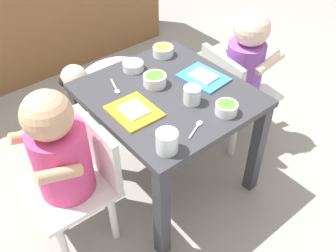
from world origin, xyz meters
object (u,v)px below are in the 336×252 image
at_px(spoon_by_left_tray, 116,88).
at_px(dog, 104,75).
at_px(dining_table, 168,110).
at_px(food_tray_right, 204,77).
at_px(water_cup_right, 192,96).
at_px(cereal_bowl_left_side, 163,51).
at_px(seated_child_right, 243,65).
at_px(veggie_bowl_far, 226,108).
at_px(veggie_bowl_near, 155,80).
at_px(water_cup_left, 167,143).
at_px(cereal_bowl_right_side, 133,66).
at_px(food_tray_left, 134,111).
at_px(seated_child_left, 64,156).
at_px(spoon_by_right_tray, 196,128).

bearing_deg(spoon_by_left_tray, dog, 66.02).
xyz_separation_m(dining_table, food_tray_right, (0.17, -0.02, 0.09)).
height_order(food_tray_right, water_cup_right, water_cup_right).
bearing_deg(dog, cereal_bowl_left_side, -79.45).
height_order(seated_child_right, veggie_bowl_far, seated_child_right).
bearing_deg(dining_table, veggie_bowl_near, 94.99).
xyz_separation_m(food_tray_right, water_cup_left, (-0.36, -0.22, 0.03)).
bearing_deg(cereal_bowl_right_side, food_tray_left, -124.94).
bearing_deg(seated_child_left, food_tray_right, -1.34).
relative_size(food_tray_right, spoon_by_left_tray, 1.93).
bearing_deg(seated_child_right, food_tray_left, -177.34).
xyz_separation_m(dining_table, cereal_bowl_right_side, (-0.01, 0.21, 0.10)).
height_order(dining_table, spoon_by_right_tray, spoon_by_right_tray).
distance_m(cereal_bowl_left_side, spoon_by_left_tray, 0.30).
distance_m(seated_child_right, food_tray_right, 0.28).
bearing_deg(dog, veggie_bowl_near, -98.75).
bearing_deg(seated_child_left, cereal_bowl_left_side, 20.68).
relative_size(food_tray_left, spoon_by_left_tray, 1.77).
bearing_deg(dog, spoon_by_right_tray, -99.09).
xyz_separation_m(water_cup_left, spoon_by_left_tray, (0.06, 0.38, -0.03)).
bearing_deg(water_cup_left, spoon_by_right_tray, 7.01).
xyz_separation_m(dog, food_tray_left, (-0.25, -0.65, 0.28)).
relative_size(food_tray_left, veggie_bowl_far, 2.26).
distance_m(seated_child_left, seated_child_right, 0.88).
bearing_deg(seated_child_left, veggie_bowl_near, 9.58).
bearing_deg(veggie_bowl_far, dog, 89.89).
distance_m(seated_child_left, veggie_bowl_near, 0.44).
height_order(water_cup_left, cereal_bowl_right_side, water_cup_left).
distance_m(water_cup_right, spoon_by_left_tray, 0.30).
bearing_deg(veggie_bowl_near, spoon_by_left_tray, 150.36).
relative_size(cereal_bowl_right_side, spoon_by_right_tray, 0.87).
height_order(water_cup_right, spoon_by_left_tray, water_cup_right).
height_order(food_tray_right, cereal_bowl_left_side, cereal_bowl_left_side).
height_order(dining_table, dog, dining_table).
relative_size(water_cup_right, spoon_by_right_tray, 0.65).
bearing_deg(water_cup_right, cereal_bowl_left_side, 68.36).
bearing_deg(veggie_bowl_far, food_tray_right, 66.81).
relative_size(dog, water_cup_left, 6.50).
xyz_separation_m(veggie_bowl_far, veggie_bowl_near, (-0.08, 0.29, 0.00)).
xyz_separation_m(water_cup_left, cereal_bowl_left_side, (0.35, 0.46, -0.01)).
xyz_separation_m(veggie_bowl_far, cereal_bowl_right_side, (-0.09, 0.43, -0.00)).
bearing_deg(veggie_bowl_far, veggie_bowl_near, 106.17).
relative_size(dining_table, water_cup_right, 9.43).
height_order(dining_table, water_cup_left, water_cup_left).
height_order(water_cup_right, spoon_by_right_tray, water_cup_right).
height_order(food_tray_left, food_tray_right, same).
bearing_deg(veggie_bowl_far, seated_child_right, 32.93).
bearing_deg(food_tray_right, water_cup_left, -149.08).
bearing_deg(seated_child_right, veggie_bowl_far, -147.07).
bearing_deg(seated_child_left, spoon_by_left_tray, 25.90).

